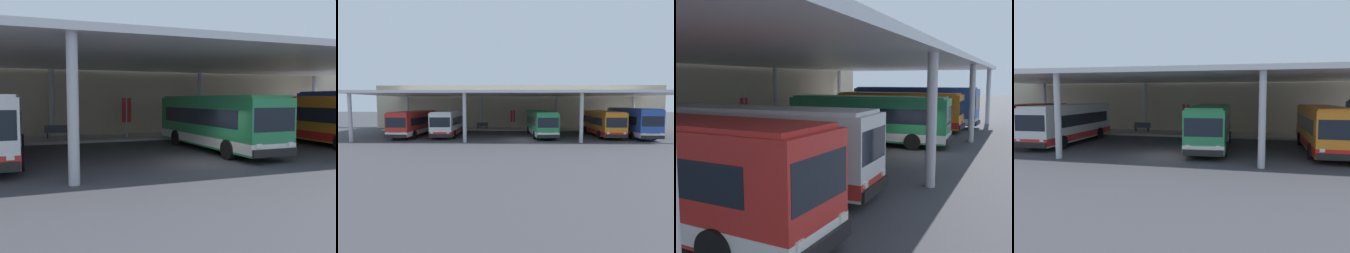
{
  "view_description": "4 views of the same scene",
  "coord_description": "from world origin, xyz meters",
  "views": [
    {
      "loc": [
        -7.39,
        -15.37,
        3.0
      ],
      "look_at": [
        0.04,
        4.94,
        1.35
      ],
      "focal_mm": 38.9,
      "sensor_mm": 36.0,
      "label": 1
    },
    {
      "loc": [
        -1.03,
        -31.18,
        4.16
      ],
      "look_at": [
        -1.89,
        2.23,
        1.3
      ],
      "focal_mm": 29.09,
      "sensor_mm": 36.0,
      "label": 2
    },
    {
      "loc": [
        -21.06,
        -5.75,
        4.17
      ],
      "look_at": [
        -1.15,
        3.62,
        1.55
      ],
      "focal_mm": 41.16,
      "sensor_mm": 36.0,
      "label": 3
    },
    {
      "loc": [
        6.11,
        -20.84,
        3.94
      ],
      "look_at": [
        0.07,
        4.6,
        1.49
      ],
      "focal_mm": 35.78,
      "sensor_mm": 36.0,
      "label": 4
    }
  ],
  "objects": [
    {
      "name": "bus_middle_bay",
      "position": [
        2.51,
        3.59,
        1.66
      ],
      "size": [
        3.13,
        10.66,
        3.17
      ],
      "color": "#28844C",
      "rests_on": "ground"
    },
    {
      "name": "bus_nearest_bay",
      "position": [
        -13.68,
        3.35,
        1.66
      ],
      "size": [
        3.0,
        10.62,
        3.17
      ],
      "color": "red",
      "rests_on": "ground"
    },
    {
      "name": "station_building_facade",
      "position": [
        0.0,
        15.0,
        3.56
      ],
      "size": [
        48.0,
        1.6,
        7.12
      ],
      "primitive_type": "cube",
      "color": "#C1B293",
      "rests_on": "ground"
    },
    {
      "name": "trash_bin",
      "position": [
        -9.78,
        11.5,
        0.68
      ],
      "size": [
        0.52,
        0.52,
        0.98
      ],
      "color": "#236638",
      "rests_on": "platform_kerb"
    },
    {
      "name": "bus_departing",
      "position": [
        13.98,
        3.53,
        1.84
      ],
      "size": [
        2.92,
        11.39,
        3.57
      ],
      "color": "#284CA8",
      "rests_on": "ground"
    },
    {
      "name": "bus_second_bay",
      "position": [
        -9.32,
        3.92,
        1.66
      ],
      "size": [
        2.94,
        10.6,
        3.17
      ],
      "color": "white",
      "rests_on": "ground"
    },
    {
      "name": "bench_waiting",
      "position": [
        -5.91,
        11.82,
        0.66
      ],
      "size": [
        1.8,
        0.45,
        0.92
      ],
      "color": "#4C515B",
      "rests_on": "platform_kerb"
    },
    {
      "name": "canopy_shelter",
      "position": [
        0.0,
        5.5,
        5.31
      ],
      "size": [
        40.0,
        17.0,
        5.55
      ],
      "color": "silver",
      "rests_on": "ground"
    },
    {
      "name": "bus_far_bay",
      "position": [
        10.34,
        3.94,
        1.66
      ],
      "size": [
        2.73,
        10.53,
        3.17
      ],
      "color": "orange",
      "rests_on": "ground"
    },
    {
      "name": "platform_kerb",
      "position": [
        0.0,
        11.75,
        0.09
      ],
      "size": [
        42.0,
        4.5,
        0.18
      ],
      "primitive_type": "cube",
      "color": "#A39E93",
      "rests_on": "ground"
    },
    {
      "name": "banner_sign",
      "position": [
        -1.04,
        10.94,
        1.98
      ],
      "size": [
        0.7,
        0.12,
        3.2
      ],
      "color": "#B2B2B7",
      "rests_on": "platform_kerb"
    },
    {
      "name": "ground_plane",
      "position": [
        0.0,
        0.0,
        0.0
      ],
      "size": [
        200.0,
        200.0,
        0.0
      ],
      "primitive_type": "plane",
      "color": "#3D3D42"
    }
  ]
}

